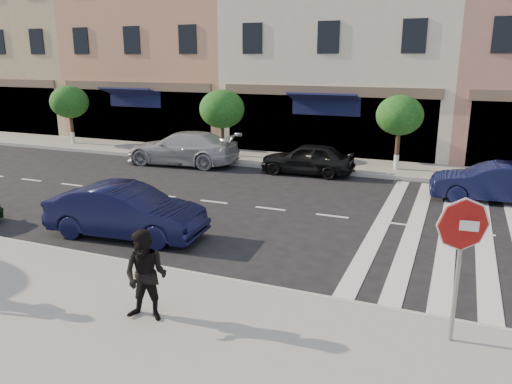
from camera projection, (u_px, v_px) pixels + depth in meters
name	position (u px, v px, depth m)	size (l,w,h in m)	color
ground	(213.00, 253.00, 12.25)	(120.00, 120.00, 0.00)	black
sidewalk_near	(116.00, 323.00, 8.88)	(60.00, 4.50, 0.15)	gray
sidewalk_far	(326.00, 164.00, 22.05)	(60.00, 3.00, 0.15)	gray
building_west_far	(37.00, 36.00, 33.93)	(12.00, 9.00, 12.00)	#CFB385
building_west_mid	(176.00, 16.00, 29.63)	(10.00, 9.00, 14.00)	tan
building_centre	(350.00, 40.00, 26.16)	(11.00, 9.00, 11.00)	beige
street_tree_wa	(69.00, 102.00, 26.42)	(2.00, 2.00, 3.05)	#473323
street_tree_wb	(222.00, 109.00, 23.12)	(2.10, 2.10, 3.06)	#473323
street_tree_c	(400.00, 116.00, 20.17)	(1.90, 1.90, 3.04)	#473323
stop_sign	(462.00, 239.00, 7.73)	(0.86, 0.13, 2.45)	gray
walker	(146.00, 276.00, 8.66)	(0.81, 0.63, 1.66)	black
car_near_mid	(126.00, 211.00, 13.20)	(1.48, 4.24, 1.40)	black
car_far_left	(182.00, 148.00, 22.16)	(2.06, 5.07, 1.47)	#A6A6AB
car_far_mid	(308.00, 159.00, 20.32)	(1.52, 3.79, 1.29)	black
car_far_right	(493.00, 182.00, 16.47)	(1.37, 3.92, 1.29)	black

